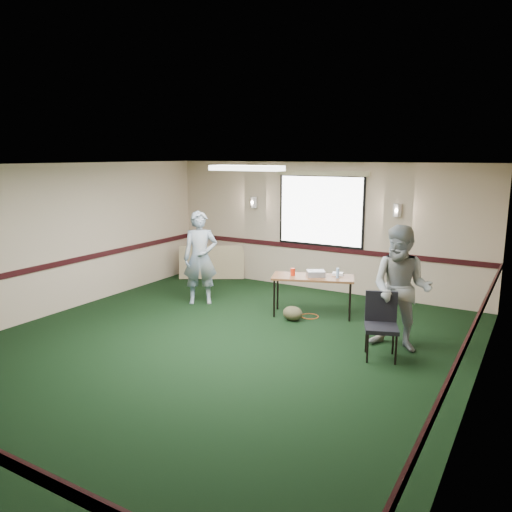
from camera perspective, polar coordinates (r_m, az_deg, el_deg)
The scene contains 13 objects.
ground at distance 7.53m, azimuth -5.08°, elevation -10.70°, with size 8.00×8.00×0.00m, color black.
room_shell at distance 8.88m, azimuth 2.69°, elevation 3.31°, with size 8.00×8.02×8.00m.
folding_table at distance 8.95m, azimuth 6.52°, elevation -2.65°, with size 1.55×1.03×0.72m.
projector at distance 8.94m, azimuth 6.85°, elevation -1.99°, with size 0.31×0.26×0.10m, color gray.
game_console at distance 9.08m, azimuth 9.35°, elevation -2.03°, with size 0.19×0.15×0.05m, color white.
red_cup at distance 8.96m, azimuth 4.22°, elevation -1.82°, with size 0.09×0.09×0.13m, color red.
water_bottle at distance 8.85m, azimuth 9.32°, elevation -1.94°, with size 0.05×0.05×0.18m, color #8CB7E5.
duffel_bag at distance 8.78m, azimuth 4.21°, elevation -6.56°, with size 0.36×0.27×0.25m, color #484529.
cable_coil at distance 9.03m, azimuth 6.16°, elevation -6.86°, with size 0.32×0.32×0.02m, color #C54F18.
folded_table at distance 11.65m, azimuth -5.10°, elevation -0.73°, with size 1.51×0.06×0.78m, color tan.
conference_chair at distance 7.35m, azimuth 14.12°, elevation -7.07°, with size 0.59×0.60×0.93m.
person_left at distance 9.64m, azimuth -6.39°, elevation -0.20°, with size 0.66×0.43×1.80m, color #46699B.
person_right at distance 7.57m, azimuth 16.25°, elevation -3.61°, with size 0.90×0.70×1.85m, color #7390B3.
Camera 1 is at (4.07, -5.67, 2.84)m, focal length 35.00 mm.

